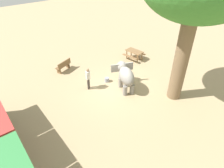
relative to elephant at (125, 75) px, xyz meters
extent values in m
plane|color=tan|center=(0.30, 0.17, -1.07)|extent=(60.00, 60.00, 0.00)
cylinder|color=gray|center=(0.32, 0.14, -0.71)|extent=(0.31, 0.31, 0.71)
cylinder|color=gray|center=(0.13, -0.32, -0.71)|extent=(0.31, 0.31, 0.71)
cylinder|color=gray|center=(-0.59, 0.52, -0.71)|extent=(0.31, 0.31, 0.71)
cylinder|color=gray|center=(-0.78, 0.06, -0.71)|extent=(0.31, 0.31, 0.71)
ellipsoid|color=gray|center=(-0.23, 0.10, 0.07)|extent=(2.00, 1.52, 1.07)
sphere|color=gray|center=(0.79, -0.33, 0.21)|extent=(0.76, 0.76, 0.76)
cone|color=gray|center=(1.05, -0.44, -0.47)|extent=(0.24, 0.24, 1.20)
cube|color=gray|center=(0.87, 0.18, 0.21)|extent=(0.33, 0.61, 0.57)
cube|color=gray|center=(0.49, -0.75, 0.21)|extent=(0.33, 0.61, 0.57)
cylinder|color=#3F3833|center=(1.60, 1.97, -0.66)|extent=(0.14, 0.14, 0.82)
cylinder|color=#3F3833|center=(1.47, 2.09, -0.66)|extent=(0.14, 0.14, 0.82)
cylinder|color=silver|center=(1.54, 2.03, 0.04)|extent=(0.32, 0.32, 0.58)
sphere|color=tan|center=(1.54, 2.03, 0.44)|extent=(0.22, 0.22, 0.22)
cylinder|color=silver|center=(1.69, 1.89, 0.05)|extent=(0.09, 0.09, 0.55)
cylinder|color=silver|center=(1.38, 2.18, 0.05)|extent=(0.09, 0.09, 0.55)
cylinder|color=brown|center=(-2.72, -1.94, 1.65)|extent=(0.86, 0.86, 5.44)
cube|color=brown|center=(4.90, 2.29, -0.62)|extent=(0.88, 1.45, 0.06)
cube|color=brown|center=(4.74, 2.23, -0.39)|extent=(0.56, 1.33, 0.40)
cube|color=brown|center=(4.71, 2.78, -0.86)|extent=(0.36, 0.21, 0.42)
cube|color=brown|center=(5.09, 1.80, -0.86)|extent=(0.36, 0.21, 0.42)
cube|color=olive|center=(2.83, -3.60, -0.32)|extent=(1.60, 1.00, 0.06)
cylinder|color=olive|center=(3.38, -3.19, -0.71)|extent=(0.10, 0.10, 0.72)
cylinder|color=olive|center=(3.47, -3.83, -0.71)|extent=(0.10, 0.10, 0.72)
cylinder|color=olive|center=(2.19, -3.36, -0.71)|extent=(0.10, 0.10, 0.72)
cylinder|color=olive|center=(2.28, -4.00, -0.71)|extent=(0.10, 0.10, 0.72)
cube|color=olive|center=(2.75, -2.98, -0.63)|extent=(1.52, 0.45, 0.05)
cube|color=olive|center=(2.92, -4.21, -0.63)|extent=(1.52, 0.45, 0.05)
cylinder|color=gray|center=(-2.41, 7.89, 0.13)|extent=(0.10, 0.10, 2.40)
cylinder|color=gray|center=(-1.61, 7.89, 0.13)|extent=(0.10, 0.10, 2.40)
cylinder|color=gray|center=(1.43, 0.51, -0.91)|extent=(0.36, 0.36, 0.32)
camera|label=1|loc=(-8.33, 7.75, 7.13)|focal=31.52mm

